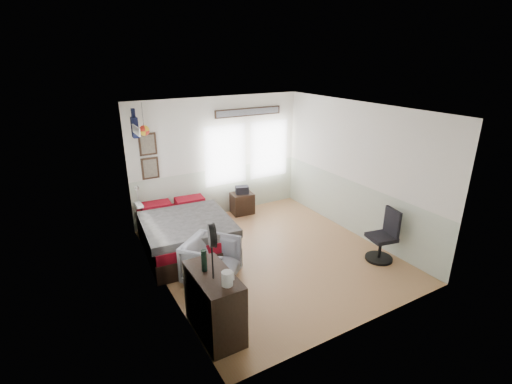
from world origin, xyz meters
TOP-DOWN VIEW (x-y plane):
  - ground_plane at (0.00, 0.00)m, footprint 4.00×4.50m
  - room_shell at (-0.08, 0.19)m, footprint 4.02×4.52m
  - wall_decor at (-1.10, 1.96)m, footprint 3.55×1.32m
  - bed at (-1.30, 1.04)m, footprint 1.69×2.26m
  - dresser at (-1.74, -1.34)m, footprint 0.48×1.00m
  - armchair at (-1.29, -0.20)m, footprint 1.11×1.11m
  - nightstand at (0.45, 2.00)m, footprint 0.53×0.44m
  - task_chair at (1.68, -1.13)m, footprint 0.51×0.51m
  - kettle at (-1.68, -1.65)m, footprint 0.16×0.14m
  - bottle at (-1.80, -1.21)m, footprint 0.07×0.07m
  - stand_fan at (-1.76, -1.43)m, footprint 0.16×0.30m
  - black_bag at (0.45, 2.00)m, footprint 0.34×0.27m

SIDE VIEW (x-z plane):
  - ground_plane at x=0.00m, z-range -0.01..0.00m
  - nightstand at x=0.45m, z-range 0.00..0.49m
  - bed at x=-1.30m, z-range -0.01..0.68m
  - armchair at x=-1.29m, z-range 0.00..0.73m
  - task_chair at x=1.68m, z-range -0.09..0.89m
  - dresser at x=-1.74m, z-range 0.00..0.90m
  - black_bag at x=0.45m, z-range 0.49..0.67m
  - kettle at x=-1.68m, z-range 0.90..1.09m
  - bottle at x=-1.80m, z-range 0.90..1.20m
  - stand_fan at x=-1.76m, z-range 1.11..1.86m
  - room_shell at x=-0.08m, z-range 0.26..2.97m
  - wall_decor at x=-1.10m, z-range 1.38..2.82m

